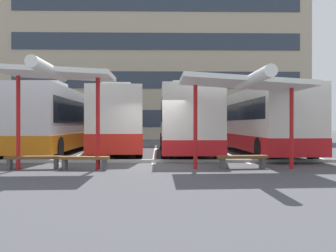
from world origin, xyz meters
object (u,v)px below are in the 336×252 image
object	(u,v)px
bench_2	(33,159)
bench_3	(85,160)
coach_bus_1	(117,122)
coach_bus_2	(186,122)
waiting_shelter_2	(245,84)
bench_4	(242,159)
waiting_shelter_1	(56,76)
coach_bus_3	(260,122)
coach_bus_0	(55,121)

from	to	relation	value
bench_2	bench_3	size ratio (longest dim) A/B	1.12
coach_bus_1	coach_bus_2	world-z (taller)	coach_bus_2
waiting_shelter_2	bench_4	distance (m)	2.61
bench_3	waiting_shelter_2	world-z (taller)	waiting_shelter_2
waiting_shelter_2	waiting_shelter_1	bearing A→B (deg)	-179.79
coach_bus_3	bench_3	bearing A→B (deg)	-136.83
coach_bus_1	bench_2	bearing A→B (deg)	-104.28
coach_bus_0	bench_3	bearing A→B (deg)	-69.68
coach_bus_0	bench_4	size ratio (longest dim) A/B	6.67
coach_bus_0	waiting_shelter_1	bearing A→B (deg)	-75.58
coach_bus_0	coach_bus_2	distance (m)	7.15
bench_2	bench_4	size ratio (longest dim) A/B	1.06
bench_3	bench_4	bearing A→B (deg)	2.59
coach_bus_2	bench_2	world-z (taller)	coach_bus_2
coach_bus_3	waiting_shelter_1	distance (m)	11.68
coach_bus_2	bench_2	size ratio (longest dim) A/B	5.73
coach_bus_0	bench_3	xyz separation A→B (m)	(3.14, -8.48, -1.37)
waiting_shelter_1	bench_3	world-z (taller)	waiting_shelter_1
waiting_shelter_2	coach_bus_0	bearing A→B (deg)	134.67
coach_bus_1	bench_2	world-z (taller)	coach_bus_1
coach_bus_0	waiting_shelter_1	xyz separation A→B (m)	(2.24, -8.71, 1.46)
waiting_shelter_2	bench_4	xyz separation A→B (m)	(0.00, 0.46, -2.57)
coach_bus_3	bench_4	xyz separation A→B (m)	(-2.40, -7.11, -1.31)
coach_bus_3	bench_4	world-z (taller)	coach_bus_3
bench_2	waiting_shelter_1	bearing A→B (deg)	-24.97
coach_bus_3	bench_4	bearing A→B (deg)	-108.61
coach_bus_3	waiting_shelter_2	xyz separation A→B (m)	(-2.40, -7.57, 1.25)
coach_bus_3	waiting_shelter_1	size ratio (longest dim) A/B	2.85
waiting_shelter_1	bench_2	world-z (taller)	waiting_shelter_1
coach_bus_0	bench_2	size ratio (longest dim) A/B	6.28
coach_bus_0	bench_2	bearing A→B (deg)	-80.82
coach_bus_3	bench_2	distance (m)	12.09
coach_bus_0	bench_3	size ratio (longest dim) A/B	7.05
bench_3	waiting_shelter_1	bearing A→B (deg)	-165.42
coach_bus_2	bench_3	distance (m)	8.62
coach_bus_1	bench_4	distance (m)	9.65
bench_3	waiting_shelter_2	distance (m)	6.03
bench_3	coach_bus_3	bearing A→B (deg)	43.17
coach_bus_1	waiting_shelter_1	bearing A→B (deg)	-97.76
waiting_shelter_1	bench_4	size ratio (longest dim) A/B	2.34
coach_bus_0	coach_bus_1	bearing A→B (deg)	-3.50
coach_bus_0	coach_bus_1	world-z (taller)	coach_bus_0
coach_bus_1	bench_4	size ratio (longest dim) A/B	6.06
coach_bus_0	waiting_shelter_2	xyz separation A→B (m)	(8.59, -8.69, 1.20)
coach_bus_1	bench_3	bearing A→B (deg)	-91.79
coach_bus_0	coach_bus_2	size ratio (longest dim) A/B	1.10
coach_bus_1	bench_3	xyz separation A→B (m)	(-0.26, -8.27, -1.32)
coach_bus_3	bench_2	world-z (taller)	coach_bus_3
bench_3	bench_2	bearing A→B (deg)	174.13
waiting_shelter_1	coach_bus_1	bearing A→B (deg)	82.24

